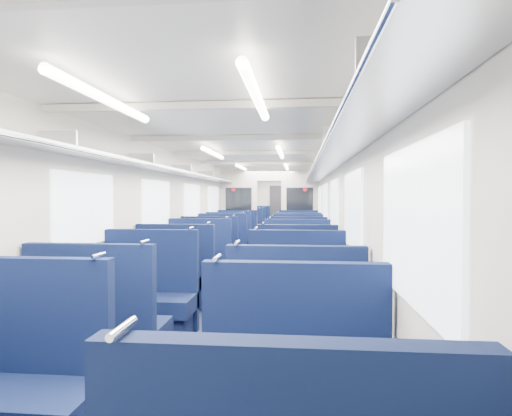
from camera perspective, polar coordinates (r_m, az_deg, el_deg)
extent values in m
cube|color=black|center=(9.76, 0.54, -7.62)|extent=(2.80, 18.00, 0.01)
cube|color=silver|center=(9.67, 0.55, 6.27)|extent=(2.80, 18.00, 0.01)
cube|color=beige|center=(9.86, -7.58, -0.67)|extent=(0.02, 18.00, 2.35)
cube|color=#0F1733|center=(9.93, -7.48, -5.43)|extent=(0.03, 17.90, 0.70)
cube|color=beige|center=(9.62, 8.88, -0.73)|extent=(0.02, 18.00, 2.35)
cube|color=#0F1733|center=(9.69, 8.77, -5.61)|extent=(0.03, 17.90, 0.70)
cube|color=beige|center=(18.62, 2.99, 0.38)|extent=(2.80, 0.02, 2.35)
cube|color=#B2B5BA|center=(9.83, -6.58, 3.96)|extent=(0.34, 17.40, 0.04)
cylinder|color=silver|center=(9.79, -5.54, 3.86)|extent=(0.02, 17.40, 0.02)
cube|color=#B2B5BA|center=(4.18, -24.40, 8.21)|extent=(0.34, 0.03, 0.14)
cube|color=#B2B5BA|center=(5.99, -14.73, 6.24)|extent=(0.34, 0.03, 0.14)
cube|color=#B2B5BA|center=(7.89, -9.66, 5.13)|extent=(0.34, 0.03, 0.14)
cube|color=#B2B5BA|center=(9.83, -6.58, 4.43)|extent=(0.34, 0.03, 0.14)
cube|color=#B2B5BA|center=(11.79, -4.52, 3.95)|extent=(0.34, 0.03, 0.14)
cube|color=#B2B5BA|center=(13.76, -3.05, 3.61)|extent=(0.34, 0.03, 0.14)
cube|color=#B2B5BA|center=(15.74, -1.96, 3.35)|extent=(0.34, 0.03, 0.14)
cube|color=#B2B5BA|center=(17.72, -1.10, 3.15)|extent=(0.34, 0.03, 0.14)
cube|color=#B2B5BA|center=(9.61, 7.83, 4.01)|extent=(0.34, 17.40, 0.04)
cylinder|color=silver|center=(9.61, 6.75, 3.90)|extent=(0.02, 17.40, 0.02)
cube|color=#B2B5BA|center=(1.71, 18.81, 18.26)|extent=(0.34, 0.03, 0.14)
cube|color=#B2B5BA|center=(3.65, 11.53, 9.31)|extent=(0.34, 0.03, 0.14)
cube|color=#B2B5BA|center=(5.63, 9.41, 6.57)|extent=(0.34, 0.03, 0.14)
cube|color=#B2B5BA|center=(7.62, 8.41, 5.26)|extent=(0.34, 0.03, 0.14)
cube|color=#B2B5BA|center=(9.62, 7.83, 4.49)|extent=(0.34, 0.03, 0.14)
cube|color=#B2B5BA|center=(11.61, 7.44, 3.98)|extent=(0.34, 0.03, 0.14)
cube|color=#B2B5BA|center=(13.61, 7.17, 3.62)|extent=(0.34, 0.03, 0.14)
cube|color=#B2B5BA|center=(15.61, 6.97, 3.36)|extent=(0.34, 0.03, 0.14)
cube|color=#B2B5BA|center=(17.61, 6.82, 3.15)|extent=(0.34, 0.03, 0.14)
cube|color=white|center=(4.93, -21.28, -0.13)|extent=(0.02, 1.30, 0.75)
cube|color=white|center=(7.06, -12.81, 0.42)|extent=(0.02, 1.30, 0.75)
cube|color=white|center=(9.27, -8.32, 0.70)|extent=(0.02, 1.30, 0.75)
cube|color=white|center=(11.52, -5.56, 0.87)|extent=(0.02, 1.30, 0.75)
cube|color=white|center=(14.27, -3.38, 1.01)|extent=(0.02, 1.30, 0.75)
cube|color=white|center=(16.55, -2.14, 1.08)|extent=(0.02, 1.30, 0.75)
cube|color=white|center=(2.17, 19.77, -2.12)|extent=(0.02, 1.30, 0.75)
cube|color=white|center=(4.43, 12.47, -0.23)|extent=(0.02, 1.30, 0.75)
cube|color=white|center=(6.72, 10.13, 0.37)|extent=(0.02, 1.30, 0.75)
cube|color=white|center=(9.01, 8.98, 0.67)|extent=(0.02, 1.30, 0.75)
cube|color=white|center=(11.31, 8.29, 0.85)|extent=(0.02, 1.30, 0.75)
cube|color=white|center=(14.11, 7.76, 0.99)|extent=(0.02, 1.30, 0.75)
cube|color=white|center=(16.41, 7.46, 1.07)|extent=(0.02, 1.30, 0.75)
cube|color=beige|center=(3.77, -7.74, 13.08)|extent=(2.70, 0.06, 0.06)
cube|color=beige|center=(5.71, -3.04, 9.14)|extent=(2.70, 0.06, 0.06)
cube|color=beige|center=(7.68, -0.78, 7.19)|extent=(2.70, 0.06, 0.06)
cube|color=beige|center=(9.66, 0.55, 6.03)|extent=(2.70, 0.06, 0.06)
cube|color=beige|center=(11.65, 1.42, 5.27)|extent=(2.70, 0.06, 0.06)
cube|color=beige|center=(13.64, 2.03, 4.72)|extent=(2.70, 0.06, 0.06)
cube|color=beige|center=(15.64, 2.49, 4.32)|extent=(2.70, 0.06, 0.06)
cube|color=beige|center=(17.63, 2.84, 4.01)|extent=(2.70, 0.06, 0.06)
cylinder|color=white|center=(3.47, -18.83, 13.18)|extent=(0.07, 1.60, 0.07)
cylinder|color=white|center=(7.27, -5.57, 7.11)|extent=(0.07, 1.60, 0.07)
cylinder|color=white|center=(10.71, -1.92, 5.33)|extent=(0.07, 1.60, 0.07)
cylinder|color=white|center=(15.18, 0.31, 4.22)|extent=(0.07, 1.60, 0.07)
cylinder|color=white|center=(3.19, 0.07, 14.31)|extent=(0.07, 1.60, 0.07)
cylinder|color=white|center=(7.14, 3.19, 7.22)|extent=(0.07, 1.60, 0.07)
cylinder|color=white|center=(10.62, 3.99, 5.35)|extent=(0.07, 1.60, 0.07)
cylinder|color=white|center=(15.12, 4.47, 4.22)|extent=(0.07, 1.60, 0.07)
cube|color=black|center=(18.56, 2.98, -0.16)|extent=(0.75, 0.06, 2.00)
cube|color=beige|center=(12.62, -2.25, -0.17)|extent=(1.05, 0.08, 2.35)
cube|color=black|center=(12.56, -2.29, 0.84)|extent=(0.76, 0.02, 0.80)
cylinder|color=#B70C19|center=(12.58, -2.97, 2.44)|extent=(0.12, 0.01, 0.12)
cube|color=beige|center=(12.50, 5.72, -0.20)|extent=(1.05, 0.08, 2.35)
cube|color=black|center=(12.44, 5.72, 0.83)|extent=(0.76, 0.02, 0.80)
cylinder|color=#B70C19|center=(12.44, 6.42, 2.44)|extent=(0.12, 0.01, 0.12)
cube|color=beige|center=(12.54, 1.72, 4.39)|extent=(0.70, 0.08, 0.35)
cylinder|color=silver|center=(1.29, -17.05, -14.81)|extent=(0.02, 0.16, 0.02)
cube|color=#0C183E|center=(3.10, -29.98, -21.12)|extent=(1.08, 0.57, 0.19)
cube|color=#0C183E|center=(3.20, -27.53, -16.03)|extent=(1.08, 0.10, 1.15)
cylinder|color=silver|center=(2.85, -19.90, -5.81)|extent=(0.02, 0.16, 0.02)
cube|color=#0C183E|center=(2.70, 5.10, -19.21)|extent=(1.08, 0.10, 1.15)
cylinder|color=silver|center=(2.60, -5.10, -6.44)|extent=(0.02, 0.16, 0.02)
cube|color=#0C183E|center=(4.13, -19.37, -15.20)|extent=(1.08, 0.57, 0.19)
cube|color=#0C1433|center=(4.20, -19.34, -18.23)|extent=(1.00, 0.45, 0.28)
cube|color=#0C183E|center=(3.87, -20.88, -12.89)|extent=(1.08, 0.10, 1.15)
cylinder|color=silver|center=(3.59, -14.38, -4.28)|extent=(0.02, 0.16, 0.02)
cube|color=#0C183E|center=(3.79, 5.24, -16.65)|extent=(1.08, 0.57, 0.19)
cube|color=#0C1433|center=(3.87, 5.23, -19.91)|extent=(1.00, 0.45, 0.28)
cube|color=#0C183E|center=(3.50, 5.23, -14.32)|extent=(1.08, 0.10, 1.15)
cylinder|color=silver|center=(3.42, -2.47, -4.50)|extent=(0.02, 0.16, 0.02)
cube|color=#0C183E|center=(5.06, -14.29, -12.04)|extent=(1.08, 0.57, 0.19)
cube|color=#0C1433|center=(5.12, -14.27, -14.56)|extent=(1.00, 0.45, 0.28)
cube|color=#0C183E|center=(5.22, -13.43, -9.06)|extent=(1.08, 0.10, 1.15)
cylinder|color=silver|center=(5.02, -8.51, -2.59)|extent=(0.02, 0.16, 0.02)
cube|color=#0C183E|center=(4.83, 5.33, -12.64)|extent=(1.08, 0.57, 0.19)
cube|color=#0C1433|center=(4.90, 5.32, -15.27)|extent=(1.00, 0.45, 0.28)
cube|color=#0C183E|center=(5.01, 5.35, -9.48)|extent=(1.08, 0.10, 1.15)
cylinder|color=silver|center=(4.95, 0.05, -2.63)|extent=(0.02, 0.16, 0.02)
cube|color=#0C183E|center=(6.38, -9.88, -9.16)|extent=(1.08, 0.57, 0.19)
cube|color=#0C1433|center=(6.43, -9.87, -11.19)|extent=(1.00, 0.45, 0.28)
cube|color=#0C183E|center=(6.12, -10.48, -7.47)|extent=(1.08, 0.10, 1.15)
cylinder|color=silver|center=(5.95, -6.26, -1.94)|extent=(0.02, 0.16, 0.02)
cube|color=#0C183E|center=(6.21, 5.39, -9.45)|extent=(1.08, 0.57, 0.19)
cube|color=#0C1433|center=(6.26, 5.39, -11.54)|extent=(1.00, 0.45, 0.28)
cube|color=#0C183E|center=(5.94, 5.39, -7.74)|extent=(1.08, 0.10, 1.15)
cylinder|color=silver|center=(5.89, 0.94, -1.96)|extent=(0.02, 0.16, 0.02)
cube|color=#0C183E|center=(7.37, -7.72, -7.71)|extent=(1.08, 0.57, 0.19)
cube|color=#0C1433|center=(7.41, -7.71, -9.48)|extent=(1.00, 0.45, 0.28)
cube|color=#0C183E|center=(7.56, -7.32, -5.74)|extent=(1.08, 0.10, 1.15)
cylinder|color=silver|center=(7.42, -3.88, -1.24)|extent=(0.02, 0.16, 0.02)
cube|color=#0C183E|center=(7.12, 5.42, -8.02)|extent=(1.08, 0.57, 0.19)
cube|color=#0C1433|center=(7.17, 5.42, -9.85)|extent=(1.00, 0.45, 0.28)
cube|color=#0C183E|center=(7.32, 5.43, -5.97)|extent=(1.08, 0.10, 1.15)
cylinder|color=silver|center=(7.28, 1.83, -1.29)|extent=(0.02, 0.16, 0.02)
cube|color=#0C183E|center=(8.59, -5.77, -6.38)|extent=(1.08, 0.57, 0.19)
cube|color=#0C1433|center=(8.62, -5.76, -7.91)|extent=(1.00, 0.45, 0.28)
cube|color=#0C183E|center=(8.33, -6.09, -5.06)|extent=(1.08, 0.10, 1.15)
cylinder|color=silver|center=(8.21, -2.96, -0.97)|extent=(0.02, 0.16, 0.02)
cube|color=#0C183E|center=(8.41, 5.45, -6.54)|extent=(1.08, 0.57, 0.19)
cube|color=#0C1433|center=(8.45, 5.45, -8.10)|extent=(1.00, 0.45, 0.28)
cube|color=#0C183E|center=(8.15, 5.45, -5.20)|extent=(1.08, 0.10, 1.15)
cylinder|color=silver|center=(8.12, 2.22, -1.00)|extent=(0.02, 0.16, 0.02)
cube|color=#0C183E|center=(9.48, -4.66, -5.62)|extent=(1.08, 0.57, 0.19)
cube|color=#0C1433|center=(9.52, -4.66, -7.01)|extent=(1.00, 0.45, 0.28)
cube|color=#0C183E|center=(9.69, -4.42, -4.13)|extent=(1.08, 0.10, 1.15)
cylinder|color=silver|center=(9.58, -1.73, -0.61)|extent=(0.02, 0.16, 0.02)
cube|color=#0C183E|center=(9.26, 5.46, -5.80)|extent=(1.08, 0.57, 0.19)
cube|color=#0C1433|center=(9.29, 5.46, -7.22)|extent=(1.00, 0.45, 0.28)
cube|color=#0C183E|center=(9.46, 5.47, -4.26)|extent=(1.08, 0.10, 1.15)
cylinder|color=silver|center=(9.43, 2.69, -0.64)|extent=(0.02, 0.16, 0.02)
cube|color=#0C183E|center=(10.80, -3.39, -4.74)|extent=(1.08, 0.57, 0.19)
cube|color=#0C1433|center=(10.83, -3.39, -5.96)|extent=(1.00, 0.45, 0.28)
cube|color=#0C183E|center=(10.55, -3.59, -3.66)|extent=(1.08, 0.10, 1.15)
cylinder|color=silver|center=(10.45, -1.11, -0.43)|extent=(0.02, 0.16, 0.02)
cube|color=#0C183E|center=(10.55, 5.48, -4.90)|extent=(1.08, 0.57, 0.19)
cube|color=#0C1433|center=(10.58, 5.48, -6.14)|extent=(1.00, 0.45, 0.28)
cube|color=#0C183E|center=(10.30, 5.48, -3.79)|extent=(1.08, 0.10, 1.15)
cylinder|color=silver|center=(10.27, 2.93, -0.46)|extent=(0.02, 0.16, 0.02)
cube|color=#0C183E|center=(11.77, -2.63, -4.22)|extent=(1.08, 0.57, 0.19)
cube|color=#0C1433|center=(11.80, -2.63, -5.34)|extent=(1.00, 0.45, 0.28)
cube|color=#0C183E|center=(11.98, -2.48, -3.03)|extent=(1.08, 0.10, 1.15)
cylinder|color=silver|center=(11.89, -0.29, -0.19)|extent=(0.02, 0.16, 0.02)
cube|color=#0C183E|center=(11.75, 5.49, -4.24)|extent=(1.08, 0.57, 0.19)
cube|color=#0C1433|center=(11.77, 5.49, -5.36)|extent=(1.00, 0.45, 0.28)
cube|color=#0C183E|center=(11.96, 5.50, -3.05)|extent=(1.08, 0.10, 1.15)
cylinder|color=silver|center=(11.94, 3.31, -0.18)|extent=(0.02, 0.16, 0.02)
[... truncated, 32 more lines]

